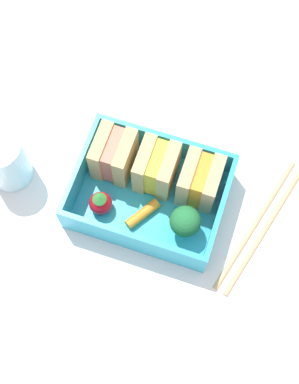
{
  "coord_description": "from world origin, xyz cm",
  "views": [
    {
      "loc": [
        7.34,
        -21.96,
        62.57
      ],
      "look_at": [
        0.0,
        0.0,
        2.7
      ],
      "focal_mm": 50.0,
      "sensor_mm": 36.0,
      "label": 1
    }
  ],
  "objects": [
    {
      "name": "ground_plane",
      "position": [
        0.0,
        0.0,
        -1.0
      ],
      "size": [
        120.0,
        120.0,
        2.0
      ],
      "primitive_type": "cube",
      "color": "white"
    },
    {
      "name": "broccoli_floret",
      "position": [
        5.22,
        -2.64,
        4.02
      ],
      "size": [
        3.67,
        3.67,
        4.75
      ],
      "color": "#8DD063",
      "rests_on": "bento_tray"
    },
    {
      "name": "chopstick_pair",
      "position": [
        14.01,
        1.02,
        0.35
      ],
      "size": [
        7.05,
        19.23,
        0.7
      ],
      "color": "tan",
      "rests_on": "ground_plane"
    },
    {
      "name": "folded_napkin",
      "position": [
        2.95,
        -18.25,
        0.2
      ],
      "size": [
        14.68,
        14.17,
        0.4
      ],
      "primitive_type": "cube",
      "rotation": [
        0.0,
        0.0,
        0.39
      ],
      "color": "white",
      "rests_on": "ground_plane"
    },
    {
      "name": "bento_tray",
      "position": [
        0.0,
        0.0,
        0.6
      ],
      "size": [
        17.99,
        13.62,
        1.2
      ],
      "primitive_type": "cube",
      "color": "#2AA4C3",
      "rests_on": "ground_plane"
    },
    {
      "name": "drinking_glass",
      "position": [
        -17.78,
        -2.03,
        3.78
      ],
      "size": [
        5.47,
        5.47,
        7.56
      ],
      "primitive_type": "cylinder",
      "color": "silver",
      "rests_on": "ground_plane"
    },
    {
      "name": "strawberry_far_left",
      "position": [
        -5.1,
        -3.19,
        2.72
      ],
      "size": [
        2.8,
        2.8,
        3.4
      ],
      "color": "red",
      "rests_on": "bento_tray"
    },
    {
      "name": "carrot_stick_far_left",
      "position": [
        0.22,
        -2.61,
        1.82
      ],
      "size": [
        3.5,
        4.54,
        1.24
      ],
      "primitive_type": "cylinder",
      "rotation": [
        1.57,
        0.0,
        2.58
      ],
      "color": "orange",
      "rests_on": "bento_tray"
    },
    {
      "name": "sandwich_center_left",
      "position": [
        0.0,
        2.66,
        4.24
      ],
      "size": [
        4.5,
        5.32,
        6.08
      ],
      "color": "tan",
      "rests_on": "bento_tray"
    },
    {
      "name": "sandwich_left",
      "position": [
        -5.4,
        2.66,
        4.24
      ],
      "size": [
        4.5,
        5.32,
        6.08
      ],
      "color": "tan",
      "rests_on": "bento_tray"
    },
    {
      "name": "bento_rim",
      "position": [
        0.0,
        0.0,
        3.32
      ],
      "size": [
        17.99,
        13.62,
        4.24
      ],
      "color": "#2AA4C3",
      "rests_on": "bento_tray"
    },
    {
      "name": "sandwich_center",
      "position": [
        5.4,
        2.66,
        4.24
      ],
      "size": [
        4.5,
        5.32,
        6.08
      ],
      "color": "tan",
      "rests_on": "bento_tray"
    }
  ]
}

